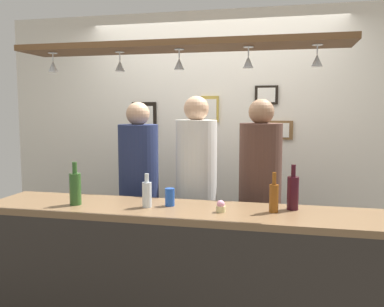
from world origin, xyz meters
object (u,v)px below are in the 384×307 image
(person_left_navy_shirt, at_px, (139,181))
(bottle_beer_amber_tall, at_px, (274,197))
(person_middle_white_patterned_shirt, at_px, (196,180))
(bottle_soda_clear, at_px, (147,194))
(picture_frame_upper_small, at_px, (266,95))
(bottle_champagne_green, at_px, (75,188))
(picture_frame_caricature, at_px, (144,119))
(drink_can, at_px, (170,197))
(bottle_wine_dark_red, at_px, (293,192))
(person_right_brown_shirt, at_px, (260,184))
(cupcake, at_px, (221,207))
(picture_frame_lower_pair, at_px, (277,130))
(picture_frame_crest, at_px, (210,109))

(person_left_navy_shirt, relative_size, bottle_beer_amber_tall, 6.53)
(person_middle_white_patterned_shirt, xyz_separation_m, bottle_soda_clear, (-0.19, -0.69, 0.01))
(bottle_soda_clear, height_order, picture_frame_upper_small, picture_frame_upper_small)
(person_left_navy_shirt, distance_m, bottle_champagne_green, 0.77)
(bottle_champagne_green, distance_m, picture_frame_caricature, 1.54)
(bottle_beer_amber_tall, height_order, picture_frame_upper_small, picture_frame_upper_small)
(picture_frame_caricature, bearing_deg, bottle_champagne_green, -89.64)
(drink_can, bearing_deg, bottle_beer_amber_tall, -1.77)
(bottle_wine_dark_red, bearing_deg, drink_can, -174.60)
(person_right_brown_shirt, distance_m, bottle_beer_amber_tall, 0.66)
(cupcake, xyz_separation_m, picture_frame_upper_small, (0.21, 1.45, 0.76))
(person_left_navy_shirt, bearing_deg, person_right_brown_shirt, -0.00)
(person_left_navy_shirt, distance_m, picture_frame_upper_small, 1.47)
(person_right_brown_shirt, height_order, cupcake, person_right_brown_shirt)
(bottle_champagne_green, distance_m, bottle_wine_dark_red, 1.48)
(person_right_brown_shirt, xyz_separation_m, picture_frame_caricature, (-1.23, 0.73, 0.50))
(picture_frame_lower_pair, bearing_deg, picture_frame_crest, 180.00)
(person_middle_white_patterned_shirt, bearing_deg, picture_frame_upper_small, 54.25)
(picture_frame_lower_pair, distance_m, picture_frame_upper_small, 0.35)
(person_left_navy_shirt, xyz_separation_m, picture_frame_lower_pair, (1.14, 0.73, 0.41))
(bottle_beer_amber_tall, bearing_deg, bottle_wine_dark_red, 39.52)
(bottle_soda_clear, bearing_deg, picture_frame_crest, 83.25)
(person_right_brown_shirt, distance_m, cupcake, 0.75)
(bottle_soda_clear, bearing_deg, person_right_brown_shirt, 44.10)
(person_middle_white_patterned_shirt, distance_m, picture_frame_lower_pair, 1.04)
(person_middle_white_patterned_shirt, bearing_deg, bottle_beer_amber_tall, -44.84)
(person_middle_white_patterned_shirt, xyz_separation_m, picture_frame_crest, (-0.02, 0.73, 0.58))
(bottle_wine_dark_red, bearing_deg, picture_frame_crest, 121.77)
(person_middle_white_patterned_shirt, bearing_deg, person_left_navy_shirt, 180.00)
(bottle_champagne_green, distance_m, picture_frame_crest, 1.71)
(bottle_soda_clear, xyz_separation_m, bottle_champagne_green, (-0.51, -0.04, 0.03))
(bottle_wine_dark_red, relative_size, cupcake, 3.85)
(cupcake, bearing_deg, bottle_beer_amber_tall, 12.24)
(person_middle_white_patterned_shirt, relative_size, drink_can, 14.31)
(person_left_navy_shirt, xyz_separation_m, cupcake, (0.82, -0.72, -0.01))
(person_middle_white_patterned_shirt, xyz_separation_m, person_right_brown_shirt, (0.52, 0.00, -0.02))
(bottle_wine_dark_red, bearing_deg, person_right_brown_shirt, 114.21)
(picture_frame_crest, bearing_deg, picture_frame_lower_pair, 0.00)
(picture_frame_lower_pair, xyz_separation_m, picture_frame_upper_small, (-0.11, 0.00, 0.34))
(drink_can, bearing_deg, cupcake, -14.31)
(picture_frame_caricature, distance_m, picture_frame_crest, 0.69)
(person_middle_white_patterned_shirt, bearing_deg, bottle_soda_clear, -105.48)
(person_middle_white_patterned_shirt, bearing_deg, picture_frame_crest, 91.80)
(person_right_brown_shirt, relative_size, picture_frame_upper_small, 7.82)
(person_left_navy_shirt, distance_m, picture_frame_caricature, 0.92)
(person_middle_white_patterned_shirt, relative_size, bottle_soda_clear, 7.59)
(bottle_champagne_green, height_order, drink_can, bottle_champagne_green)
(bottle_champagne_green, height_order, picture_frame_upper_small, picture_frame_upper_small)
(person_left_navy_shirt, bearing_deg, bottle_soda_clear, -65.70)
(bottle_soda_clear, bearing_deg, cupcake, -2.72)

